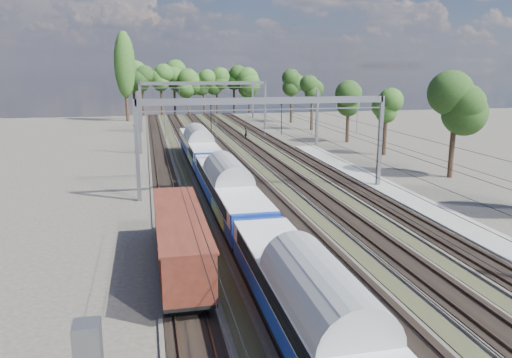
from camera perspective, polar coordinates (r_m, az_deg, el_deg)
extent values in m
cube|color=#47423A|center=(60.44, -10.68, 1.42)|extent=(3.00, 130.00, 0.15)
cube|color=black|center=(60.42, -10.69, 1.51)|extent=(2.50, 130.00, 0.06)
cube|color=#473326|center=(60.39, -11.37, 1.57)|extent=(0.08, 130.00, 0.14)
cube|color=#473326|center=(60.42, -10.01, 1.64)|extent=(0.08, 130.00, 0.14)
cube|color=#47423A|center=(60.72, -6.44, 1.62)|extent=(3.00, 130.00, 0.15)
cube|color=black|center=(60.71, -6.44, 1.71)|extent=(2.50, 130.00, 0.06)
cube|color=#473326|center=(60.62, -7.12, 1.77)|extent=(0.08, 130.00, 0.14)
cube|color=#473326|center=(60.76, -5.77, 1.83)|extent=(0.08, 130.00, 0.14)
cube|color=#47423A|center=(61.34, -2.26, 1.80)|extent=(3.00, 130.00, 0.15)
cube|color=black|center=(61.32, -2.26, 1.89)|extent=(2.50, 130.00, 0.06)
cube|color=#473326|center=(61.18, -2.92, 1.95)|extent=(0.08, 130.00, 0.14)
cube|color=#473326|center=(61.43, -1.60, 2.01)|extent=(0.08, 130.00, 0.14)
cube|color=#47423A|center=(62.28, 1.82, 1.97)|extent=(3.00, 130.00, 0.15)
cube|color=black|center=(62.26, 1.82, 2.06)|extent=(2.50, 130.00, 0.06)
cube|color=#473326|center=(62.07, 1.18, 2.12)|extent=(0.08, 130.00, 0.14)
cube|color=#473326|center=(62.42, 2.47, 2.18)|extent=(0.08, 130.00, 0.14)
cube|color=#47423A|center=(63.52, 5.76, 2.13)|extent=(3.00, 130.00, 0.15)
cube|color=black|center=(63.50, 5.77, 2.21)|extent=(2.50, 130.00, 0.06)
cube|color=#473326|center=(63.26, 5.15, 2.28)|extent=(0.08, 130.00, 0.14)
cube|color=#473326|center=(63.71, 6.38, 2.33)|extent=(0.08, 130.00, 0.14)
cube|color=#312E20|center=(60.55, -8.56, 1.48)|extent=(1.10, 130.00, 0.05)
cube|color=#312E20|center=(61.00, -4.34, 1.67)|extent=(1.10, 130.00, 0.05)
cube|color=#312E20|center=(61.78, -0.20, 1.85)|extent=(1.10, 130.00, 0.05)
cube|color=#312E20|center=(62.87, 3.81, 2.01)|extent=(1.10, 130.00, 0.05)
cube|color=gray|center=(42.67, 20.18, -3.81)|extent=(3.00, 70.00, 0.30)
cube|color=slate|center=(44.88, -13.44, 3.13)|extent=(0.35, 0.35, 9.00)
cube|color=slate|center=(50.02, 13.97, 4.07)|extent=(0.35, 0.35, 9.00)
cube|color=slate|center=(45.63, 1.04, 8.94)|extent=(23.00, 0.35, 0.60)
cube|color=slate|center=(92.56, -13.08, 7.98)|extent=(0.35, 0.35, 9.00)
cube|color=slate|center=(95.16, 1.04, 8.42)|extent=(0.35, 0.35, 9.00)
cube|color=slate|center=(92.93, -5.99, 10.85)|extent=(23.00, 0.35, 0.60)
cube|color=slate|center=(69.69, -13.18, 6.28)|extent=(0.35, 0.35, 8.50)
cube|color=slate|center=(114.52, -13.01, 8.72)|extent=(0.35, 0.35, 8.50)
cube|color=slate|center=(73.83, 6.98, 6.87)|extent=(0.35, 0.35, 8.50)
cube|color=slate|center=(117.09, -0.39, 9.13)|extent=(0.35, 0.35, 8.50)
cylinder|color=black|center=(59.63, -10.90, 6.54)|extent=(0.03, 130.00, 0.03)
cylinder|color=black|center=(59.52, -10.95, 7.59)|extent=(0.03, 130.00, 0.03)
cylinder|color=black|center=(59.92, -6.57, 6.71)|extent=(0.03, 130.00, 0.03)
cylinder|color=black|center=(59.81, -6.60, 7.76)|extent=(0.03, 130.00, 0.03)
cylinder|color=black|center=(60.54, -2.30, 6.85)|extent=(0.03, 130.00, 0.03)
cylinder|color=black|center=(60.44, -2.31, 7.89)|extent=(0.03, 130.00, 0.03)
cylinder|color=black|center=(61.49, 1.86, 6.95)|extent=(0.03, 130.00, 0.03)
cylinder|color=black|center=(61.39, 1.87, 7.97)|extent=(0.03, 130.00, 0.03)
cylinder|color=black|center=(62.75, 5.88, 7.00)|extent=(0.03, 130.00, 0.03)
cylinder|color=black|center=(62.64, 5.90, 8.00)|extent=(0.03, 130.00, 0.03)
cylinder|color=black|center=(126.77, -13.75, 8.77)|extent=(0.56, 0.56, 7.29)
sphere|color=#173714|center=(126.53, -13.89, 11.41)|extent=(5.08, 5.08, 5.08)
cylinder|color=black|center=(125.08, -12.35, 8.41)|extent=(0.56, 0.56, 5.62)
sphere|color=#173714|center=(124.84, -12.45, 10.46)|extent=(5.40, 5.40, 5.40)
cylinder|color=black|center=(124.63, -10.98, 8.88)|extent=(0.56, 0.56, 7.48)
sphere|color=#173714|center=(124.38, -11.10, 11.63)|extent=(5.10, 5.10, 5.10)
cylinder|color=black|center=(128.54, -9.45, 8.63)|extent=(0.56, 0.56, 5.55)
sphere|color=#173714|center=(128.30, -9.52, 10.60)|extent=(3.98, 3.98, 3.98)
cylinder|color=black|center=(127.00, -7.41, 8.79)|extent=(0.56, 0.56, 6.19)
sphere|color=#173714|center=(126.76, -7.48, 11.02)|extent=(4.44, 4.44, 4.44)
cylinder|color=black|center=(125.59, -6.00, 8.77)|extent=(0.56, 0.56, 6.17)
sphere|color=#173714|center=(125.35, -6.05, 11.02)|extent=(4.01, 4.01, 4.01)
cylinder|color=black|center=(129.27, -4.02, 8.84)|extent=(0.56, 0.56, 5.80)
sphere|color=#173714|center=(129.03, -4.05, 10.90)|extent=(5.04, 5.04, 5.04)
cylinder|color=black|center=(126.48, -2.46, 9.08)|extent=(0.56, 0.56, 7.14)
sphere|color=#173714|center=(126.24, -2.49, 11.67)|extent=(4.66, 4.66, 4.66)
cylinder|color=black|center=(128.98, -0.99, 8.96)|extent=(0.56, 0.56, 6.23)
sphere|color=#173714|center=(128.74, -1.00, 11.17)|extent=(4.34, 4.34, 4.34)
cylinder|color=black|center=(56.54, 21.54, 2.90)|extent=(0.56, 0.56, 5.85)
sphere|color=#173714|center=(55.99, 21.94, 7.62)|extent=(4.76, 4.76, 4.76)
cylinder|color=black|center=(70.51, 14.76, 5.25)|extent=(0.56, 0.56, 6.02)
sphere|color=#173714|center=(70.08, 14.99, 9.15)|extent=(4.93, 4.93, 4.93)
cylinder|color=black|center=(81.98, 10.71, 6.43)|extent=(0.56, 0.56, 5.96)
sphere|color=#173714|center=(81.61, 10.85, 9.76)|extent=(3.51, 3.51, 3.51)
cylinder|color=black|center=(92.33, 7.63, 7.44)|extent=(0.56, 0.56, 6.64)
sphere|color=#173714|center=(91.99, 7.73, 10.74)|extent=(4.25, 4.25, 4.25)
cylinder|color=black|center=(105.78, 4.26, 7.80)|extent=(0.56, 0.56, 5.20)
sphere|color=#173714|center=(105.50, 4.30, 10.05)|extent=(4.80, 4.80, 4.80)
cylinder|color=black|center=(112.40, -14.67, 10.48)|extent=(0.70, 0.70, 16.00)
ellipsoid|color=#274918|center=(112.34, -14.79, 12.52)|extent=(4.40, 4.40, 14.08)
cube|color=black|center=(26.99, 1.81, -11.70)|extent=(2.13, 3.19, 0.85)
cube|color=navy|center=(19.91, 7.32, -16.12)|extent=(2.98, 21.27, 2.02)
cube|color=silver|center=(19.66, 7.37, -14.76)|extent=(3.06, 20.42, 1.01)
cube|color=black|center=(20.20, 11.62, -14.15)|extent=(0.04, 18.08, 0.74)
cylinder|color=#979A9C|center=(19.45, 7.41, -13.51)|extent=(3.02, 21.27, 3.02)
cube|color=black|center=(33.31, -1.16, -6.83)|extent=(2.13, 3.19, 0.85)
cube|color=black|center=(47.40, -4.69, -0.89)|extent=(2.13, 3.19, 0.85)
cube|color=navy|center=(39.87, -3.27, -1.14)|extent=(2.98, 21.27, 2.02)
cube|color=silver|center=(39.74, -3.28, -0.40)|extent=(3.06, 20.42, 1.01)
cube|color=black|center=(40.01, -1.10, -0.29)|extent=(0.04, 18.08, 0.74)
cube|color=yellow|center=(35.56, -2.04, -3.75)|extent=(3.08, 5.95, 0.74)
cylinder|color=#979A9C|center=(39.64, -3.28, 0.28)|extent=(3.02, 21.27, 3.02)
cube|color=black|center=(54.16, -5.70, 0.82)|extent=(2.13, 3.19, 0.85)
cube|color=black|center=(68.72, -7.19, 3.34)|extent=(2.13, 3.19, 0.85)
cube|color=navy|center=(61.15, -6.57, 3.70)|extent=(2.98, 21.27, 2.02)
cube|color=silver|center=(61.07, -6.58, 4.19)|extent=(3.06, 20.42, 1.01)
cube|color=black|center=(61.24, -5.14, 4.25)|extent=(0.04, 18.08, 0.74)
cube|color=yellow|center=(56.65, -6.06, 2.44)|extent=(3.08, 5.95, 0.74)
cylinder|color=#979A9C|center=(61.00, -6.59, 4.63)|extent=(3.02, 21.27, 3.02)
cube|color=black|center=(25.73, -7.81, -13.40)|extent=(1.87, 2.43, 0.65)
cube|color=black|center=(34.16, -9.11, -6.69)|extent=(1.87, 2.43, 0.65)
cube|color=black|center=(29.74, -8.58, -8.83)|extent=(2.52, 13.07, 0.19)
cube|color=#441B12|center=(29.28, -8.67, -6.45)|extent=(2.52, 13.07, 2.43)
cube|color=#441B12|center=(28.89, -8.75, -4.09)|extent=(2.71, 13.07, 0.11)
imported|color=black|center=(82.08, -1.15, 5.27)|extent=(0.49, 0.74, 2.01)
cylinder|color=black|center=(81.59, -5.15, 6.40)|extent=(0.15, 0.15, 5.48)
cube|color=black|center=(81.30, -5.19, 8.59)|extent=(0.43, 0.32, 0.77)
sphere|color=red|center=(81.14, -5.18, 8.74)|extent=(0.18, 0.18, 0.18)
sphere|color=#0C9919|center=(81.17, -5.18, 8.47)|extent=(0.18, 0.18, 0.18)
cylinder|color=black|center=(87.67, 2.93, 6.77)|extent=(0.14, 0.14, 5.16)
cube|color=black|center=(87.41, 2.95, 8.69)|extent=(0.42, 0.35, 0.72)
sphere|color=red|center=(87.27, 2.97, 8.82)|extent=(0.16, 0.16, 0.16)
sphere|color=#0C9919|center=(87.29, 2.97, 8.58)|extent=(0.16, 0.16, 0.16)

